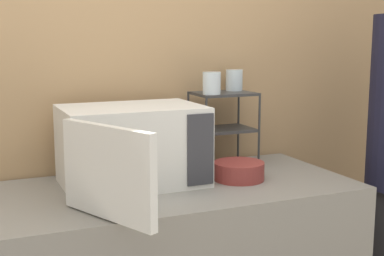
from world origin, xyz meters
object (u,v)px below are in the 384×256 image
object	(u,v)px
glass_front_left	(212,83)
glass_back_right	(234,80)
dish_rack	(223,113)
microwave	(131,147)
bowl	(239,171)

from	to	relation	value
glass_front_left	glass_back_right	size ratio (longest dim) A/B	1.00
dish_rack	glass_front_left	distance (m)	0.17
microwave	dish_rack	xyz separation A→B (m)	(0.47, 0.15, 0.08)
microwave	glass_back_right	world-z (taller)	glass_back_right
glass_front_left	glass_back_right	world-z (taller)	same
glass_back_right	glass_front_left	bearing A→B (deg)	-146.70
microwave	glass_back_right	xyz separation A→B (m)	(0.55, 0.20, 0.23)
dish_rack	microwave	bearing A→B (deg)	-162.51
bowl	dish_rack	bearing A→B (deg)	78.60
glass_back_right	dish_rack	bearing A→B (deg)	-146.50
microwave	bowl	xyz separation A→B (m)	(0.43, -0.09, -0.12)
dish_rack	glass_front_left	bearing A→B (deg)	-146.90
glass_back_right	bowl	size ratio (longest dim) A/B	0.46
glass_front_left	dish_rack	bearing A→B (deg)	33.10
dish_rack	glass_front_left	xyz separation A→B (m)	(-0.08, -0.06, 0.14)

